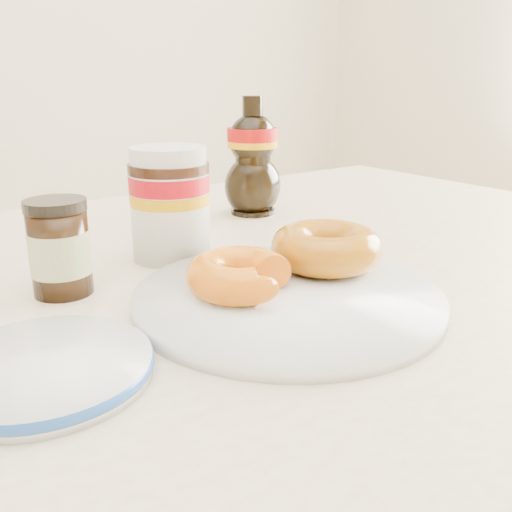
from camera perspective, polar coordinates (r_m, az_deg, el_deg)
dining_table at (r=0.63m, az=-5.54°, el=-9.66°), size 1.40×0.90×0.75m
plate at (r=0.53m, az=3.17°, el=-4.16°), size 0.29×0.29×0.01m
donut_bitten at (r=0.52m, az=-1.68°, el=-1.89°), size 0.13×0.13×0.03m
donut_whole at (r=0.59m, az=7.03°, el=0.87°), size 0.12×0.12×0.04m
nutella_jar at (r=0.66m, az=-8.61°, el=5.65°), size 0.09×0.09×0.13m
syrup_bottle at (r=0.86m, az=-0.33°, el=9.95°), size 0.10×0.09×0.17m
dark_jar at (r=0.58m, az=-19.04°, el=0.72°), size 0.06×0.06×0.09m
blue_rim_saucer at (r=0.43m, az=-20.49°, el=-10.45°), size 0.16×0.16×0.02m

